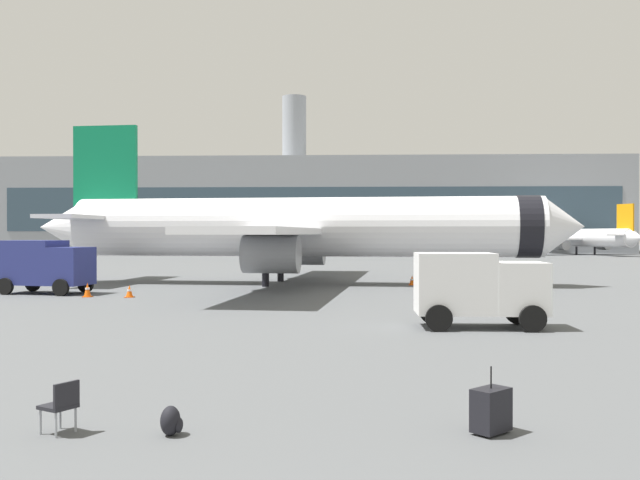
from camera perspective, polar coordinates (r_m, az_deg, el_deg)
airplane_at_gate at (r=45.43m, az=-1.61°, el=1.01°), size 35.77×32.31×10.50m
airplane_taxiing at (r=117.09m, az=20.31°, el=0.17°), size 22.63×24.69×7.54m
service_truck at (r=41.09m, az=-21.37°, el=-1.83°), size 5.14×3.32×2.90m
cargo_van at (r=25.00m, az=12.67°, el=-3.65°), size 4.41×2.33×2.60m
safety_cone_near at (r=37.40m, az=-15.17°, el=-4.03°), size 0.44×0.44×0.63m
safety_cone_mid at (r=45.05m, az=7.47°, el=-3.26°), size 0.44×0.44×0.61m
safety_cone_far at (r=38.21m, az=-18.31°, el=-3.85°), size 0.44×0.44×0.76m
rolling_suitcase at (r=12.11m, az=13.67°, el=-13.21°), size 0.74×0.73×1.10m
traveller_backpack at (r=11.97m, az=-11.94°, el=-14.16°), size 0.36×0.40×0.48m
gate_chair at (r=12.48m, az=-20.22°, el=-12.31°), size 0.65×0.65×0.86m
terminal_building at (r=129.29m, az=-0.61°, el=2.75°), size 108.89×22.28×28.46m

